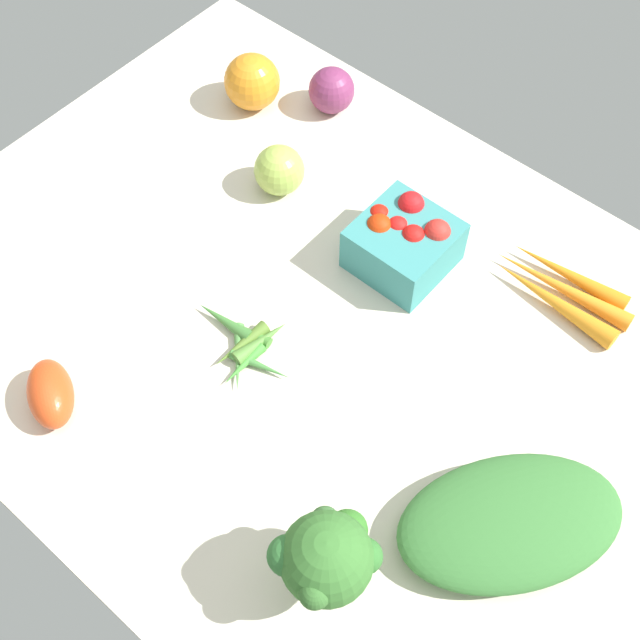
# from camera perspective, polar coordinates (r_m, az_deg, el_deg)

# --- Properties ---
(tablecloth) EXTENTS (1.04, 0.76, 0.02)m
(tablecloth) POSITION_cam_1_polar(r_m,az_deg,el_deg) (1.02, 0.00, -0.92)
(tablecloth) COLOR beige
(tablecloth) RESTS_ON ground
(leafy_greens_clump) EXTENTS (0.25, 0.27, 0.05)m
(leafy_greens_clump) POSITION_cam_1_polar(r_m,az_deg,el_deg) (0.90, 12.57, -13.01)
(leafy_greens_clump) COLOR #377133
(leafy_greens_clump) RESTS_ON tablecloth
(heirloom_tomato_green) EXTENTS (0.07, 0.07, 0.07)m
(heirloom_tomato_green) POSITION_cam_1_polar(r_m,az_deg,el_deg) (1.12, -2.74, 9.96)
(heirloom_tomato_green) COLOR #9EBB4C
(heirloom_tomato_green) RESTS_ON tablecloth
(carrot_bunch) EXTENTS (0.18, 0.08, 0.03)m
(carrot_bunch) POSITION_cam_1_polar(r_m,az_deg,el_deg) (1.07, 15.77, 2.00)
(carrot_bunch) COLOR orange
(carrot_bunch) RESTS_ON tablecloth
(okra_pile) EXTENTS (0.15, 0.11, 0.02)m
(okra_pile) POSITION_cam_1_polar(r_m,az_deg,el_deg) (1.00, -5.10, -1.56)
(okra_pile) COLOR #43823B
(okra_pile) RESTS_ON tablecloth
(heirloom_tomato_orange) EXTENTS (0.08, 0.08, 0.08)m
(heirloom_tomato_orange) POSITION_cam_1_polar(r_m,az_deg,el_deg) (1.24, -4.55, 15.56)
(heirloom_tomato_orange) COLOR orange
(heirloom_tomato_orange) RESTS_ON tablecloth
(roma_tomato) EXTENTS (0.10, 0.09, 0.05)m
(roma_tomato) POSITION_cam_1_polar(r_m,az_deg,el_deg) (0.99, -17.53, -4.71)
(roma_tomato) COLOR #D2451B
(roma_tomato) RESTS_ON tablecloth
(red_onion_near_basket) EXTENTS (0.06, 0.06, 0.06)m
(red_onion_near_basket) POSITION_cam_1_polar(r_m,az_deg,el_deg) (1.23, 0.77, 15.08)
(red_onion_near_basket) COLOR #7B2F5A
(red_onion_near_basket) RESTS_ON tablecloth
(berry_basket) EXTENTS (0.11, 0.11, 0.08)m
(berry_basket) POSITION_cam_1_polar(r_m,az_deg,el_deg) (1.05, 5.61, 5.21)
(berry_basket) COLOR teal
(berry_basket) RESTS_ON tablecloth
(broccoli_head) EXTENTS (0.09, 0.10, 0.13)m
(broccoli_head) POSITION_cam_1_polar(r_m,az_deg,el_deg) (0.81, 0.45, -15.57)
(broccoli_head) COLOR #A3CA89
(broccoli_head) RESTS_ON tablecloth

